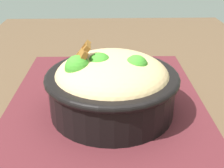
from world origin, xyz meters
name	(u,v)px	position (x,y,z in m)	size (l,w,h in m)	color
table	(122,136)	(0.00, 0.00, 0.67)	(1.23, 0.78, 0.75)	#4C3826
placemat	(106,103)	(-0.02, 0.03, 0.75)	(0.46, 0.34, 0.00)	#47191E
bowl	(112,84)	(-0.04, 0.02, 0.80)	(0.24, 0.24, 0.12)	black
fork	(107,76)	(0.10, 0.03, 0.76)	(0.02, 0.13, 0.00)	silver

